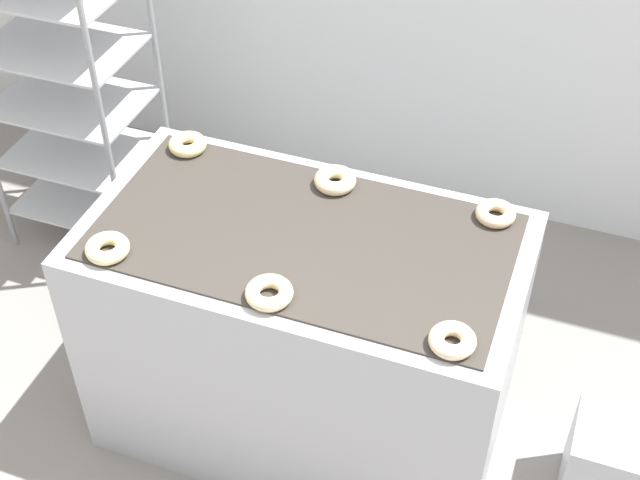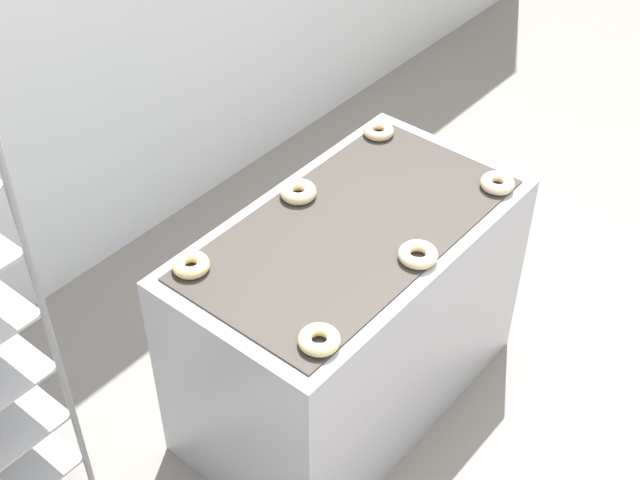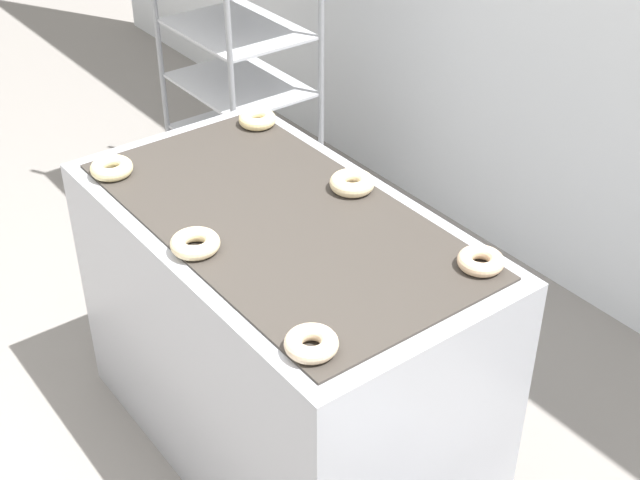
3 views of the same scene
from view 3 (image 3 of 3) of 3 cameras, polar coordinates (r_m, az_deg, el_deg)
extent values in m
cube|color=#A8AAB2|center=(2.88, -2.40, -6.32)|extent=(1.38, 0.76, 0.92)
cube|color=#38332D|center=(2.60, -2.64, 1.48)|extent=(1.27, 0.67, 0.01)
cube|color=#262628|center=(2.38, -3.98, -10.83)|extent=(0.12, 0.07, 0.10)
cylinder|color=gray|center=(4.06, -10.41, 13.44)|extent=(0.02, 0.02, 1.87)
cylinder|color=gray|center=(3.57, -5.75, 10.93)|extent=(0.02, 0.02, 1.87)
cylinder|color=gray|center=(4.26, -4.99, 14.85)|extent=(0.02, 0.02, 1.87)
cylinder|color=gray|center=(3.80, 0.07, 12.56)|extent=(0.02, 0.02, 1.87)
cube|color=#B7BABF|center=(4.23, -4.81, 3.57)|extent=(0.60, 0.45, 0.01)
cube|color=#B7BABF|center=(4.11, -4.98, 6.65)|extent=(0.60, 0.45, 0.01)
cube|color=#B7BABF|center=(4.00, -5.16, 9.90)|extent=(0.60, 0.45, 0.01)
cube|color=#B7BABF|center=(3.91, -5.35, 13.32)|extent=(0.60, 0.45, 0.01)
torus|color=beige|center=(2.87, -13.20, 4.51)|extent=(0.13, 0.13, 0.04)
torus|color=beige|center=(2.46, -8.00, -0.22)|extent=(0.14, 0.14, 0.04)
torus|color=beige|center=(2.10, -0.56, -6.64)|extent=(0.13, 0.13, 0.04)
torus|color=beige|center=(3.11, -4.03, 7.72)|extent=(0.13, 0.13, 0.04)
torus|color=beige|center=(2.72, 2.06, 3.68)|extent=(0.14, 0.14, 0.05)
torus|color=beige|center=(2.41, 10.25, -1.32)|extent=(0.13, 0.13, 0.04)
camera|label=1|loc=(1.34, -83.29, 27.04)|focal=50.00mm
camera|label=2|loc=(3.87, -51.05, 33.75)|focal=50.00mm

